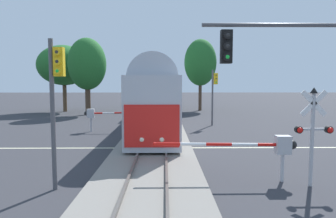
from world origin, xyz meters
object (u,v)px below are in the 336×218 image
elm_centre_background (200,63)px  traffic_signal_near_right (317,63)px  crossing_gate_near (268,146)px  crossing_gate_far (97,114)px  oak_behind_train (87,64)px  commuter_train (159,93)px  crossing_signal_mast (313,126)px  traffic_signal_far_side (214,88)px  pine_left_background (64,65)px  traffic_signal_median (56,90)px

elm_centre_background → traffic_signal_near_right: bearing=-90.6°
crossing_gate_near → crossing_gate_far: same height
traffic_signal_near_right → oak_behind_train: (-14.05, 27.43, 1.71)m
elm_centre_background → crossing_gate_far: bearing=-119.1°
commuter_train → traffic_signal_near_right: (5.29, -23.30, 1.62)m
crossing_gate_near → elm_centre_background: elm_centre_background is taller
crossing_signal_mast → traffic_signal_far_side: traffic_signal_far_side is taller
traffic_signal_near_right → pine_left_background: pine_left_background is taller
crossing_gate_far → traffic_signal_median: size_ratio=0.98×
commuter_train → crossing_signal_mast: 22.54m
traffic_signal_far_side → crossing_gate_near: bearing=-91.8°
commuter_train → crossing_gate_near: 21.69m
elm_centre_background → commuter_train: bearing=-120.3°
elm_centre_background → pine_left_background: 18.65m
crossing_signal_mast → oak_behind_train: size_ratio=0.39×
traffic_signal_far_side → pine_left_background: (-18.03, 13.80, 2.86)m
commuter_train → oak_behind_train: oak_behind_train is taller
commuter_train → pine_left_background: 15.71m
crossing_signal_mast → traffic_signal_median: 9.31m
crossing_gate_near → crossing_signal_mast: bearing=-21.3°
commuter_train → oak_behind_train: bearing=154.8°
traffic_signal_median → pine_left_background: bearing=107.9°
commuter_train → traffic_signal_far_side: commuter_train is taller
crossing_signal_mast → crossing_gate_far: 16.73m
crossing_gate_far → elm_centre_background: bearing=60.9°
traffic_signal_far_side → oak_behind_train: (-13.85, 9.71, 2.75)m
crossing_gate_far → traffic_signal_far_side: size_ratio=1.04×
oak_behind_train → pine_left_background: 5.85m
oak_behind_train → traffic_signal_near_right: bearing=-62.9°
crossing_gate_near → commuter_train: bearing=102.3°
crossing_gate_near → crossing_gate_far: size_ratio=1.06×
traffic_signal_far_side → pine_left_background: 22.88m
traffic_signal_near_right → crossing_gate_near: bearing=107.6°
crossing_gate_far → pine_left_background: 19.61m
crossing_gate_near → oak_behind_train: oak_behind_train is taller
commuter_train → crossing_gate_far: (-4.69, -8.90, -1.40)m
crossing_signal_mast → elm_centre_background: size_ratio=0.37×
oak_behind_train → pine_left_background: bearing=135.6°
crossing_signal_mast → pine_left_background: bearing=122.4°
crossing_gate_near → traffic_signal_far_side: (0.48, 15.57, 1.98)m
crossing_signal_mast → pine_left_background: pine_left_background is taller
crossing_gate_far → traffic_signal_near_right: bearing=-55.3°
pine_left_background → traffic_signal_near_right: bearing=-60.0°
crossing_signal_mast → traffic_signal_median: traffic_signal_median is taller
traffic_signal_near_right → oak_behind_train: oak_behind_train is taller
commuter_train → crossing_gate_near: commuter_train is taller
oak_behind_train → traffic_signal_median: bearing=-77.9°
commuter_train → elm_centre_background: size_ratio=3.83×
commuter_train → traffic_signal_far_side: size_ratio=7.61×
crossing_signal_mast → oak_behind_train: (-14.81, 25.84, 3.88)m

